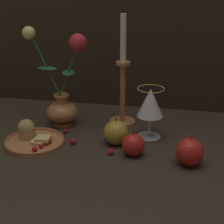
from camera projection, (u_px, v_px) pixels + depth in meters
ground_plane at (109, 143)px, 1.17m from camera, size 2.40×2.40×0.00m
vase at (62, 97)px, 1.27m from camera, size 0.21×0.11×0.34m
plate_with_pastries at (33, 138)px, 1.16m from camera, size 0.18×0.18×0.07m
wine_glass at (150, 104)px, 1.17m from camera, size 0.08×0.08×0.16m
candlestick at (123, 87)px, 1.27m from camera, size 0.09×0.09×0.39m
apple_beside_vase at (133, 145)px, 1.09m from camera, size 0.07×0.07×0.08m
apple_near_glass at (190, 152)px, 1.03m from camera, size 0.08×0.08×0.09m
apple_at_table_edge at (116, 133)px, 1.15m from camera, size 0.08×0.08×0.09m
berry_near_plate at (73, 141)px, 1.16m from camera, size 0.02×0.02×0.02m
berry_front_center at (66, 131)px, 1.24m from camera, size 0.02×0.02×0.02m
berry_by_glass_stem at (111, 152)px, 1.10m from camera, size 0.02×0.02×0.02m
berry_under_candlestick at (190, 138)px, 1.19m from camera, size 0.02×0.02×0.02m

